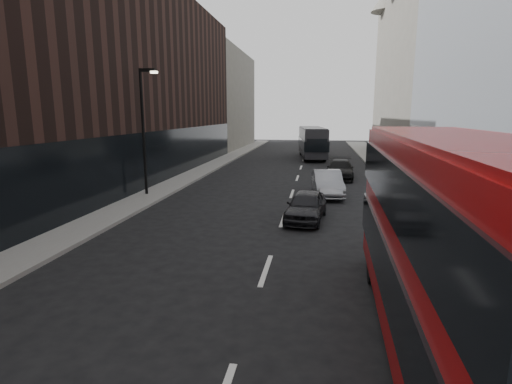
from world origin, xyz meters
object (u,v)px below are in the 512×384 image
at_px(red_bus, 456,240).
at_px(car_b, 327,183).
at_px(street_lamp, 144,123).
at_px(grey_bus, 312,142).
at_px(car_a, 306,206).
at_px(car_c, 340,169).

xyz_separation_m(red_bus, car_b, (-2.01, 15.67, -1.67)).
distance_m(street_lamp, car_b, 10.99).
bearing_deg(street_lamp, car_b, 10.03).
relative_size(grey_bus, car_a, 2.65).
relative_size(street_lamp, red_bus, 0.65).
height_order(street_lamp, grey_bus, street_lamp).
xyz_separation_m(street_lamp, grey_bus, (9.02, 22.01, -2.43)).
distance_m(car_b, car_c, 6.52).
xyz_separation_m(street_lamp, car_c, (11.32, 8.25, -3.50)).
relative_size(street_lamp, grey_bus, 0.68).
bearing_deg(grey_bus, car_b, -92.47).
bearing_deg(car_b, red_bus, -87.73).
distance_m(red_bus, grey_bus, 36.02).
xyz_separation_m(street_lamp, car_a, (9.23, -3.93, -3.52)).
relative_size(grey_bus, car_b, 2.31).
bearing_deg(car_a, street_lamp, 163.89).
relative_size(red_bus, grey_bus, 1.05).
distance_m(street_lamp, red_bus, 18.60).
bearing_deg(red_bus, car_b, 99.18).
bearing_deg(car_a, red_bus, -65.98).
relative_size(car_a, car_b, 0.87).
bearing_deg(street_lamp, red_bus, -48.44).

